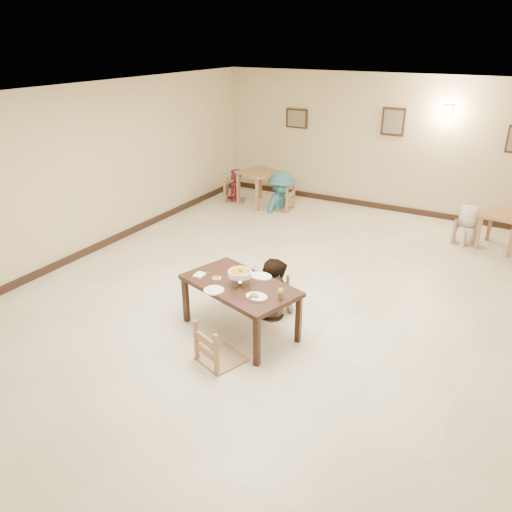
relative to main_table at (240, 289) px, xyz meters
The scene contains 28 objects.
floor 1.32m from the main_table, 82.82° to the left, with size 10.00×10.00×0.00m, color beige.
ceiling 2.62m from the main_table, 82.82° to the left, with size 10.00×10.00×0.00m, color white.
wall_back 6.21m from the main_table, 88.65° to the left, with size 10.00×10.00×0.00m, color beige.
wall_left 4.11m from the main_table, 163.46° to the left, with size 10.00×10.00×0.00m, color beige.
baseboard_back 6.15m from the main_table, 88.65° to the left, with size 8.00×0.06×0.12m, color black.
baseboard_left 4.04m from the main_table, 163.33° to the left, with size 0.06×10.00×0.12m, color black.
picture_a 6.56m from the main_table, 108.62° to the left, with size 0.55×0.04×0.45m.
picture_b 6.25m from the main_table, 87.71° to the left, with size 0.50×0.04×0.60m.
wall_sconce 6.47m from the main_table, 77.58° to the left, with size 0.16×0.05×0.22m, color #FFD88C.
main_table is the anchor object (origin of this frame).
chair_far 0.77m from the main_table, 82.20° to the left, with size 0.43×0.43×0.92m.
chair_near 0.72m from the main_table, 78.62° to the right, with size 0.50×0.50×1.07m.
main_diner 0.72m from the main_table, 78.78° to the left, with size 0.82×0.64×1.69m, color gray.
curry_warmer 0.25m from the main_table, 50.22° to the right, with size 0.35×0.31×0.28m.
rice_plate_far 0.35m from the main_table, 63.38° to the left, with size 0.31×0.31×0.07m.
rice_plate_near 0.40m from the main_table, 118.00° to the right, with size 0.26×0.26×0.06m.
fried_plate 0.46m from the main_table, 31.30° to the right, with size 0.28×0.28×0.06m.
chili_dish 0.36m from the main_table, behind, with size 0.12×0.12×0.02m.
napkin_cutlery 0.60m from the main_table, behind, with size 0.15×0.25×0.03m.
drink_glass 0.68m from the main_table, ahead, with size 0.07×0.07×0.14m.
bg_table_left 5.59m from the main_table, 116.36° to the left, with size 1.04×1.04×0.81m.
bg_table_right 5.63m from the main_table, 60.25° to the left, with size 0.85×0.85×0.70m.
bg_chair_ll 5.85m from the main_table, 122.16° to the left, with size 0.47×0.47×1.01m.
bg_chair_lr 5.28m from the main_table, 110.55° to the left, with size 0.50×0.50×1.07m.
bg_chair_rl 5.37m from the main_table, 65.68° to the left, with size 0.44×0.44×0.94m.
bg_diner_a 5.85m from the main_table, 122.16° to the left, with size 0.58×0.38×1.59m, color #5A172B.
bg_diner_b 5.28m from the main_table, 110.55° to the left, with size 1.15×0.66×1.78m, color teal.
bg_diner_c 5.37m from the main_table, 65.68° to the left, with size 0.75×0.49×1.53m, color silver.
Camera 1 is at (2.90, -6.16, 3.74)m, focal length 35.00 mm.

